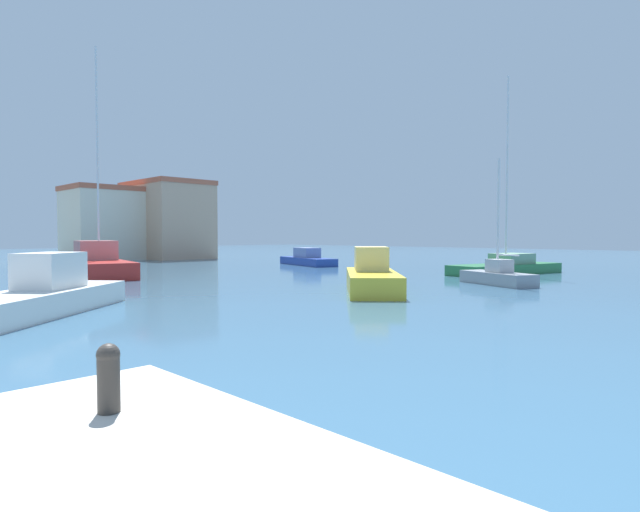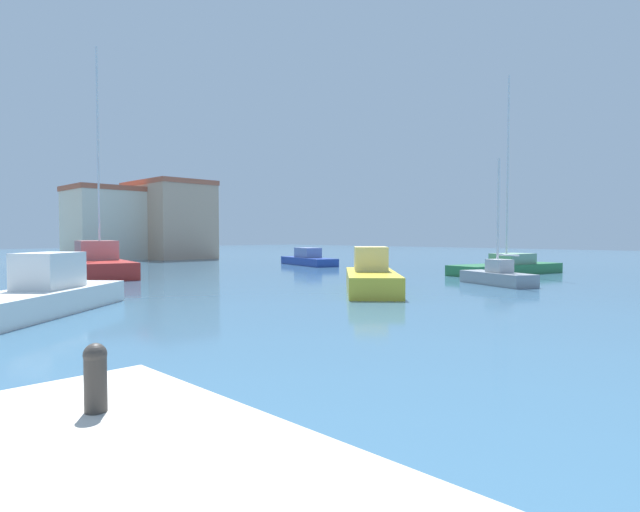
# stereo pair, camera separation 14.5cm
# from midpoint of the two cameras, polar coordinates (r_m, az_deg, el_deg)

# --- Properties ---
(water) EXTENTS (160.00, 160.00, 0.00)m
(water) POSITION_cam_midpoint_polar(r_m,az_deg,el_deg) (30.95, -15.57, -2.45)
(water) COLOR #38607F
(water) RESTS_ON ground
(mooring_bollard) EXTENTS (0.21, 0.21, 0.62)m
(mooring_bollard) POSITION_cam_midpoint_polar(r_m,az_deg,el_deg) (5.18, -22.91, -11.89)
(mooring_bollard) COLOR #38332D
(mooring_bollard) RESTS_ON pier_quay
(sailboat_grey_mid_harbor) EXTENTS (3.00, 4.48, 6.39)m
(sailboat_grey_mid_harbor) POSITION_cam_midpoint_polar(r_m,az_deg,el_deg) (27.90, 18.72, -2.03)
(sailboat_grey_mid_harbor) COLOR gray
(sailboat_grey_mid_harbor) RESTS_ON water
(sailboat_green_distant_north) EXTENTS (8.99, 4.12, 12.72)m
(sailboat_green_distant_north) POSITION_cam_midpoint_polar(r_m,az_deg,el_deg) (35.86, 19.66, -1.04)
(sailboat_green_distant_north) COLOR #28703D
(sailboat_green_distant_north) RESTS_ON water
(motorboat_yellow_distant_east) EXTENTS (6.36, 6.15, 1.98)m
(motorboat_yellow_distant_east) POSITION_cam_midpoint_polar(r_m,az_deg,el_deg) (23.44, 5.53, -2.28)
(motorboat_yellow_distant_east) COLOR gold
(motorboat_yellow_distant_east) RESTS_ON water
(motorboat_white_behind_lamppost) EXTENTS (6.87, 6.33, 1.94)m
(motorboat_white_behind_lamppost) POSITION_cam_midpoint_polar(r_m,az_deg,el_deg) (18.93, -28.25, -3.77)
(motorboat_white_behind_lamppost) COLOR white
(motorboat_white_behind_lamppost) RESTS_ON water
(sailboat_red_outer_mooring) EXTENTS (4.50, 8.68, 13.83)m
(sailboat_red_outer_mooring) POSITION_cam_midpoint_polar(r_m,az_deg,el_deg) (34.65, -23.20, -0.76)
(sailboat_red_outer_mooring) COLOR #B22823
(sailboat_red_outer_mooring) RESTS_ON water
(motorboat_blue_far_left) EXTENTS (3.91, 7.22, 1.46)m
(motorboat_blue_far_left) POSITION_cam_midpoint_polar(r_m,az_deg,el_deg) (43.89, -1.49, -0.35)
(motorboat_blue_far_left) COLOR #233D93
(motorboat_blue_far_left) RESTS_ON water
(harbor_office) EXTENTS (10.69, 6.36, 7.48)m
(harbor_office) POSITION_cam_midpoint_polar(r_m,az_deg,el_deg) (58.60, -21.05, 3.34)
(harbor_office) COLOR beige
(harbor_office) RESTS_ON ground
(waterfront_apartments) EXTENTS (6.61, 9.85, 8.31)m
(waterfront_apartments) POSITION_cam_midpoint_polar(r_m,az_deg,el_deg) (59.23, -16.45, 3.79)
(waterfront_apartments) COLOR tan
(waterfront_apartments) RESTS_ON ground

